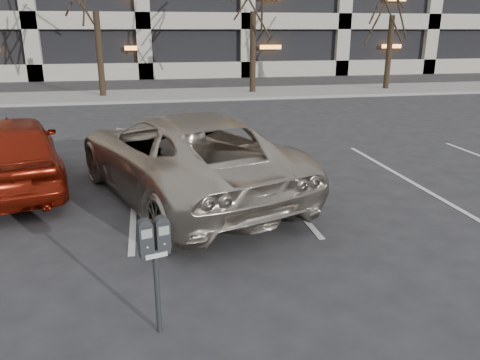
# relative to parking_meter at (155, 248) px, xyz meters

# --- Properties ---
(ground) EXTENTS (140.00, 140.00, 0.00)m
(ground) POSITION_rel_parking_meter_xyz_m (1.07, 2.08, -0.96)
(ground) COLOR #28282B
(ground) RESTS_ON ground
(sidewalk) EXTENTS (80.00, 4.00, 0.12)m
(sidewalk) POSITION_rel_parking_meter_xyz_m (1.07, 18.08, -0.90)
(sidewalk) COLOR gray
(sidewalk) RESTS_ON ground
(stall_lines) EXTENTS (16.90, 5.20, 0.00)m
(stall_lines) POSITION_rel_parking_meter_xyz_m (-0.33, 4.38, -0.95)
(stall_lines) COLOR silver
(stall_lines) RESTS_ON ground
(parking_meter) EXTENTS (0.34, 0.20, 1.25)m
(parking_meter) POSITION_rel_parking_meter_xyz_m (0.00, 0.00, 0.00)
(parking_meter) COLOR black
(parking_meter) RESTS_ON ground
(suv_silver) EXTENTS (4.38, 6.25, 1.59)m
(suv_silver) POSITION_rel_parking_meter_xyz_m (0.59, 4.16, -0.17)
(suv_silver) COLOR #B7AB9C
(suv_silver) RESTS_ON ground
(car_red) EXTENTS (2.77, 4.65, 1.48)m
(car_red) POSITION_rel_parking_meter_xyz_m (-2.63, 5.25, -0.22)
(car_red) COLOR maroon
(car_red) RESTS_ON ground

